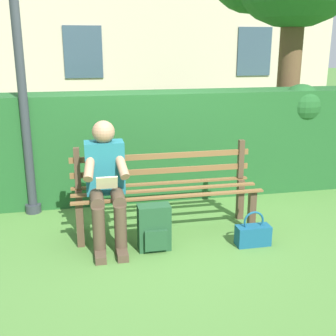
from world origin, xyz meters
The scene contains 7 objects.
ground centered at (0.00, 0.00, 0.00)m, with size 60.00×60.00×0.00m, color #477533.
park_bench centered at (0.00, -0.07, 0.45)m, with size 1.93×0.50×0.90m.
person_seated centered at (0.61, 0.10, 0.64)m, with size 0.44×0.73×1.20m.
hedge_backdrop centered at (-0.33, -1.17, 0.69)m, with size 5.75×0.67×1.41m.
backpack centered at (0.19, 0.38, 0.22)m, with size 0.31×0.24×0.45m.
handbag centered at (-0.77, 0.49, 0.11)m, with size 0.33×0.15×0.35m.
lamp_post centered at (1.43, -0.84, 2.00)m, with size 0.29×0.29×3.11m.
Camera 1 is at (0.82, 4.06, 1.89)m, focal length 45.47 mm.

